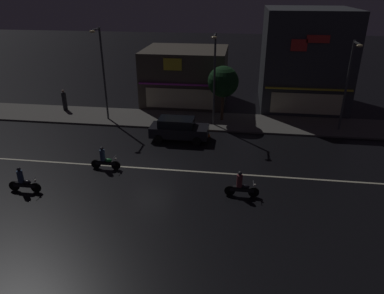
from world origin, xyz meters
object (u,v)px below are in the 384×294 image
(streetlamp_mid, at_px, (214,73))
(motorcycle_lead, at_px, (23,182))
(motorcycle_following, at_px, (241,186))
(motorcycle_opposite_lane, at_px, (104,160))
(streetlamp_east, at_px, (348,79))
(streetlamp_west, at_px, (102,68))
(parked_car_near_kerb, at_px, (179,129))
(pedestrian_on_sidewalk, at_px, (64,101))
(traffic_cone, at_px, (208,133))

(streetlamp_mid, height_order, motorcycle_lead, streetlamp_mid)
(motorcycle_following, xyz_separation_m, motorcycle_opposite_lane, (-8.52, 2.04, 0.00))
(streetlamp_east, xyz_separation_m, motorcycle_following, (-7.59, -10.64, -3.57))
(streetlamp_west, xyz_separation_m, parked_car_near_kerb, (6.71, -3.11, -3.67))
(pedestrian_on_sidewalk, bearing_deg, traffic_cone, -36.01)
(streetlamp_west, distance_m, streetlamp_east, 19.05)
(motorcycle_lead, bearing_deg, streetlamp_east, -141.41)
(streetlamp_west, relative_size, streetlamp_mid, 1.03)
(streetlamp_east, height_order, motorcycle_following, streetlamp_east)
(streetlamp_west, distance_m, streetlamp_mid, 9.05)
(streetlamp_west, relative_size, motorcycle_lead, 3.95)
(motorcycle_following, distance_m, motorcycle_opposite_lane, 8.76)
(streetlamp_east, relative_size, parked_car_near_kerb, 1.59)
(motorcycle_opposite_lane, bearing_deg, streetlamp_mid, -132.01)
(streetlamp_west, height_order, traffic_cone, streetlamp_west)
(parked_car_near_kerb, xyz_separation_m, traffic_cone, (2.10, 0.95, -0.59))
(motorcycle_lead, height_order, traffic_cone, motorcycle_lead)
(parked_car_near_kerb, bearing_deg, streetlamp_west, 155.12)
(pedestrian_on_sidewalk, relative_size, motorcycle_opposite_lane, 0.99)
(streetlamp_west, height_order, motorcycle_opposite_lane, streetlamp_west)
(pedestrian_on_sidewalk, height_order, motorcycle_lead, pedestrian_on_sidewalk)
(streetlamp_west, height_order, pedestrian_on_sidewalk, streetlamp_west)
(motorcycle_following, relative_size, motorcycle_opposite_lane, 1.00)
(streetlamp_west, distance_m, pedestrian_on_sidewalk, 6.16)
(parked_car_near_kerb, relative_size, motorcycle_opposite_lane, 2.26)
(streetlamp_east, bearing_deg, pedestrian_on_sidewalk, 175.80)
(streetlamp_mid, height_order, parked_car_near_kerb, streetlamp_mid)
(motorcycle_following, bearing_deg, streetlamp_mid, -84.94)
(motorcycle_following, bearing_deg, pedestrian_on_sidewalk, -45.47)
(pedestrian_on_sidewalk, distance_m, motorcycle_opposite_lane, 12.85)
(pedestrian_on_sidewalk, relative_size, parked_car_near_kerb, 0.44)
(streetlamp_west, height_order, streetlamp_east, streetlamp_west)
(streetlamp_east, relative_size, motorcycle_following, 3.61)
(motorcycle_following, bearing_deg, motorcycle_lead, -2.29)
(motorcycle_opposite_lane, relative_size, traffic_cone, 3.45)
(pedestrian_on_sidewalk, bearing_deg, streetlamp_west, -41.34)
(pedestrian_on_sidewalk, height_order, motorcycle_following, pedestrian_on_sidewalk)
(streetlamp_mid, bearing_deg, streetlamp_east, 1.39)
(pedestrian_on_sidewalk, distance_m, motorcycle_lead, 14.19)
(motorcycle_lead, xyz_separation_m, motorcycle_opposite_lane, (3.52, 3.24, 0.00))
(parked_car_near_kerb, bearing_deg, motorcycle_lead, -130.45)
(traffic_cone, bearing_deg, streetlamp_mid, 83.66)
(motorcycle_following, height_order, traffic_cone, motorcycle_following)
(streetlamp_west, bearing_deg, motorcycle_following, -42.46)
(streetlamp_mid, relative_size, motorcycle_opposite_lane, 3.82)
(pedestrian_on_sidewalk, relative_size, motorcycle_lead, 0.99)
(traffic_cone, bearing_deg, pedestrian_on_sidewalk, 163.23)
(streetlamp_mid, xyz_separation_m, traffic_cone, (-0.23, -2.08, -4.13))
(motorcycle_opposite_lane, distance_m, traffic_cone, 8.61)
(streetlamp_mid, height_order, pedestrian_on_sidewalk, streetlamp_mid)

